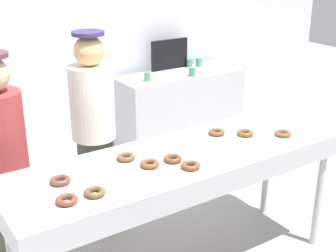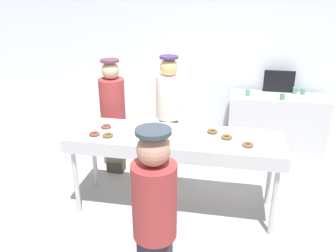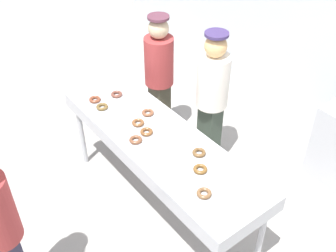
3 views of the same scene
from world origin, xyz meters
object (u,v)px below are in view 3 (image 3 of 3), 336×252
chocolate_donut_2 (102,107)px  worker_baker (212,94)px  chocolate_donut_4 (147,132)px  chocolate_donut_6 (204,193)px  chocolate_donut_8 (95,99)px  chocolate_donut_1 (199,153)px  chocolate_donut_5 (136,140)px  worker_assistant (159,72)px  chocolate_donut_3 (138,123)px  chocolate_donut_7 (200,169)px  fryer_conveyor (159,144)px  chocolate_donut_9 (148,113)px  chocolate_donut_0 (117,94)px

chocolate_donut_2 → worker_baker: size_ratio=0.07×
chocolate_donut_4 → chocolate_donut_6: (0.93, -0.09, 0.00)m
chocolate_donut_8 → chocolate_donut_4: bearing=8.6°
chocolate_donut_4 → chocolate_donut_8: same height
chocolate_donut_1 → chocolate_donut_8: 1.36m
chocolate_donut_5 → worker_assistant: 1.33m
chocolate_donut_3 → worker_assistant: 1.07m
chocolate_donut_7 → worker_baker: worker_baker is taller
chocolate_donut_3 → chocolate_donut_8: same height
chocolate_donut_3 → worker_assistant: (-0.72, 0.79, -0.05)m
chocolate_donut_1 → chocolate_donut_4: bearing=-159.1°
chocolate_donut_3 → chocolate_donut_6: 1.11m
fryer_conveyor → chocolate_donut_8: size_ratio=19.92×
chocolate_donut_5 → chocolate_donut_4: bearing=103.5°
chocolate_donut_4 → chocolate_donut_6: bearing=-5.3°
chocolate_donut_6 → chocolate_donut_7: (-0.23, 0.16, 0.00)m
chocolate_donut_5 → chocolate_donut_6: (0.90, 0.06, 0.00)m
worker_assistant → chocolate_donut_8: bearing=81.1°
chocolate_donut_6 → fryer_conveyor: bearing=170.0°
chocolate_donut_2 → worker_assistant: 0.98m
chocolate_donut_5 → chocolate_donut_7: same height
chocolate_donut_5 → worker_assistant: worker_assistant is taller
chocolate_donut_1 → chocolate_donut_3: same height
fryer_conveyor → chocolate_donut_2: chocolate_donut_2 is taller
chocolate_donut_9 → chocolate_donut_5: bearing=-50.2°
chocolate_donut_1 → chocolate_donut_5: (-0.50, -0.35, 0.00)m
fryer_conveyor → chocolate_donut_7: chocolate_donut_7 is taller
fryer_conveyor → chocolate_donut_4: chocolate_donut_4 is taller
chocolate_donut_3 → chocolate_donut_8: 0.63m
fryer_conveyor → worker_baker: size_ratio=1.44×
chocolate_donut_8 → worker_baker: bearing=58.4°
chocolate_donut_6 → chocolate_donut_8: (-1.72, -0.03, 0.00)m
worker_baker → worker_assistant: worker_baker is taller
chocolate_donut_5 → chocolate_donut_7: (0.67, 0.22, 0.00)m
chocolate_donut_2 → chocolate_donut_7: 1.34m
fryer_conveyor → chocolate_donut_6: size_ratio=19.92×
chocolate_donut_3 → worker_assistant: worker_assistant is taller
chocolate_donut_3 → chocolate_donut_4: same height
chocolate_donut_0 → chocolate_donut_6: bearing=-7.0°
chocolate_donut_1 → chocolate_donut_2: 1.20m
chocolate_donut_7 → chocolate_donut_6: bearing=-34.8°
chocolate_donut_6 → chocolate_donut_8: bearing=-178.9°
chocolate_donut_7 → worker_assistant: size_ratio=0.07×
chocolate_donut_0 → worker_baker: size_ratio=0.07×
chocolate_donut_3 → chocolate_donut_8: (-0.62, -0.14, 0.00)m
fryer_conveyor → worker_assistant: (-1.01, 0.75, 0.06)m
chocolate_donut_8 → chocolate_donut_9: size_ratio=1.00×
worker_assistant → chocolate_donut_5: bearing=118.8°
chocolate_donut_4 → chocolate_donut_3: bearing=174.4°
fryer_conveyor → chocolate_donut_0: 0.86m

